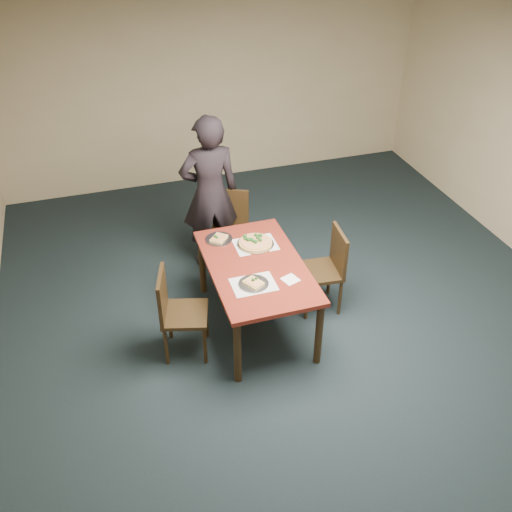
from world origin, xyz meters
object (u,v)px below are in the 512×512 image
object	(u,v)px
pizza_pan	(255,242)
dining_table	(256,272)
slice_plate_near	(254,283)
chair_left	(176,309)
diner	(210,193)
slice_plate_far	(219,239)
chair_far	(229,225)
chair_right	(327,265)

from	to	relation	value
pizza_pan	dining_table	bearing A→B (deg)	-106.50
slice_plate_near	chair_left	bearing A→B (deg)	168.35
pizza_pan	diner	bearing A→B (deg)	105.29
pizza_pan	slice_plate_far	world-z (taller)	pizza_pan
dining_table	pizza_pan	xyz separation A→B (m)	(0.10, 0.33, 0.12)
pizza_pan	slice_plate_far	distance (m)	0.38
chair_far	pizza_pan	distance (m)	0.84
slice_plate_far	slice_plate_near	bearing A→B (deg)	-81.88
chair_right	pizza_pan	distance (m)	0.78
chair_far	diner	world-z (taller)	diner
chair_right	diner	world-z (taller)	diner
chair_far	slice_plate_near	xyz separation A→B (m)	(-0.15, -1.42, 0.25)
dining_table	chair_far	bearing A→B (deg)	87.95
chair_left	pizza_pan	bearing A→B (deg)	-47.31
dining_table	slice_plate_far	bearing A→B (deg)	113.56
diner	slice_plate_near	size ratio (longest dim) A/B	6.47
dining_table	chair_far	distance (m)	1.14
chair_left	chair_far	bearing A→B (deg)	-18.74
dining_table	slice_plate_near	bearing A→B (deg)	-111.60
chair_left	chair_right	distance (m)	1.63
chair_left	pizza_pan	distance (m)	1.07
pizza_pan	slice_plate_far	size ratio (longest dim) A/B	1.33
chair_right	slice_plate_near	size ratio (longest dim) A/B	3.25
slice_plate_near	slice_plate_far	bearing A→B (deg)	98.12
chair_far	chair_left	world-z (taller)	same
chair_right	slice_plate_near	world-z (taller)	chair_right
chair_right	diner	xyz separation A→B (m)	(-0.94, 1.16, 0.39)
slice_plate_far	pizza_pan	bearing A→B (deg)	-30.75
diner	slice_plate_far	distance (m)	0.72
slice_plate_far	chair_far	bearing A→B (deg)	65.74
dining_table	slice_plate_far	distance (m)	0.59
pizza_pan	slice_plate_near	distance (m)	0.66
chair_far	slice_plate_near	bearing A→B (deg)	-72.99
chair_left	chair_right	xyz separation A→B (m)	(1.62, 0.22, 0.00)
chair_right	diner	distance (m)	1.54
chair_left	pizza_pan	world-z (taller)	chair_left
chair_right	pizza_pan	world-z (taller)	chair_right
pizza_pan	slice_plate_near	xyz separation A→B (m)	(-0.21, -0.62, -0.01)
chair_far	slice_plate_far	xyz separation A→B (m)	(-0.27, -0.60, 0.25)
pizza_pan	chair_far	bearing A→B (deg)	94.17
chair_right	diner	size ratio (longest dim) A/B	0.50
chair_right	pizza_pan	xyz separation A→B (m)	(-0.69, 0.26, 0.26)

